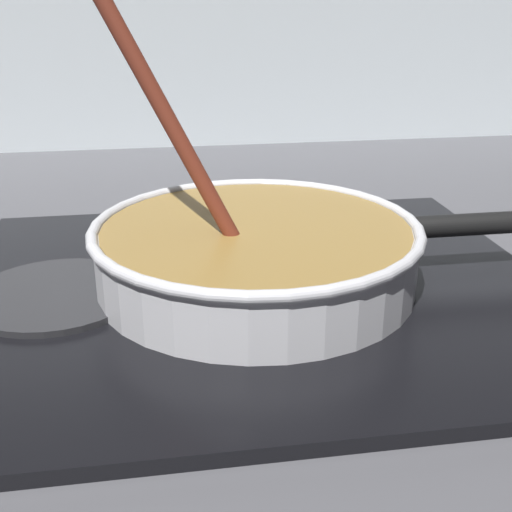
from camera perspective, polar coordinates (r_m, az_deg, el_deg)
name	(u,v)px	position (r m, az deg, el deg)	size (l,w,h in m)	color
ground	(333,375)	(0.54, 6.81, -10.30)	(2.40, 1.60, 0.04)	#4C4C51
hob_plate	(256,289)	(0.62, 0.00, -2.94)	(0.56, 0.48, 0.01)	black
burner_ring	(256,280)	(0.62, 0.00, -2.10)	(0.20, 0.20, 0.01)	#592D0C
spare_burner	(56,294)	(0.62, -17.14, -3.20)	(0.16, 0.16, 0.01)	#262628
cooking_pan	(257,251)	(0.61, 0.09, 0.46)	(0.44, 0.31, 0.29)	silver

